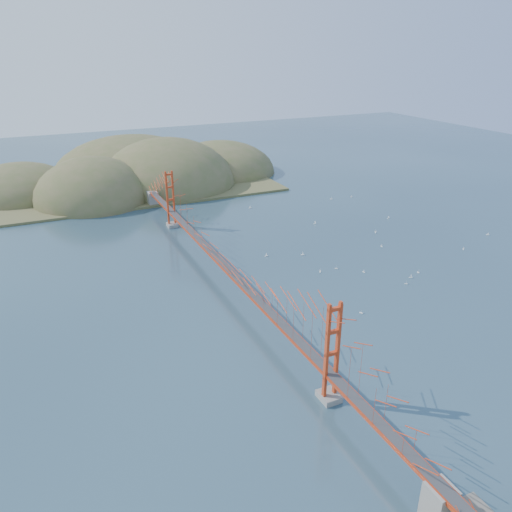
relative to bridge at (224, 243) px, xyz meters
name	(u,v)px	position (x,y,z in m)	size (l,w,h in m)	color
ground	(226,285)	(0.00, -0.18, -7.01)	(320.00, 320.00, 0.00)	#294353
bridge	(224,243)	(0.00, 0.00, 0.00)	(2.20, 94.40, 12.00)	gray
far_headlands	(141,182)	(2.21, 68.33, -7.01)	(84.00, 58.00, 25.00)	brown
sailboat_3	(266,256)	(10.87, 7.49, -6.86)	(0.59, 0.51, 0.68)	white
sailboat_10	(361,312)	(14.13, -16.47, -6.86)	(0.59, 0.59, 0.63)	white
sailboat_14	(320,271)	(16.04, -2.30, -6.86)	(0.62, 0.62, 0.67)	white
sailboat_0	(364,271)	(22.67, -5.33, -6.87)	(0.46, 0.52, 0.59)	white
sailboat_9	(376,232)	(35.98, 9.03, -6.85)	(0.68, 0.68, 0.73)	white
sailboat_16	(303,254)	(17.03, 5.23, -6.85)	(0.65, 0.62, 0.73)	white
sailboat_2	(411,277)	(28.35, -10.30, -6.86)	(0.59, 0.59, 0.66)	white
sailboat_12	(250,208)	(19.67, 34.21, -6.85)	(0.61, 0.49, 0.71)	white
sailboat_11	(488,234)	(55.38, -1.39, -6.86)	(0.62, 0.62, 0.67)	white
sailboat_4	(382,246)	(32.45, 2.55, -6.87)	(0.51, 0.55, 0.62)	white
sailboat_6	(406,283)	(26.08, -11.83, -6.87)	(0.55, 0.55, 0.58)	white
sailboat_1	(336,268)	(19.27, -2.28, -6.86)	(0.61, 0.61, 0.64)	white
sailboat_17	(351,197)	(46.13, 31.97, -6.87)	(0.54, 0.54, 0.60)	white
sailboat_15	(331,199)	(40.65, 32.58, -6.86)	(0.65, 0.65, 0.68)	white
sailboat_7	(315,223)	(27.76, 18.79, -6.85)	(0.63, 0.57, 0.71)	white
sailboat_8	(388,218)	(44.08, 15.18, -6.86)	(0.55, 0.46, 0.63)	white
sailboat_13	(463,249)	(45.27, -4.92, -6.87)	(0.60, 0.60, 0.63)	white
sailboat_5	(418,272)	(30.74, -9.30, -6.87)	(0.41, 0.51, 0.60)	white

